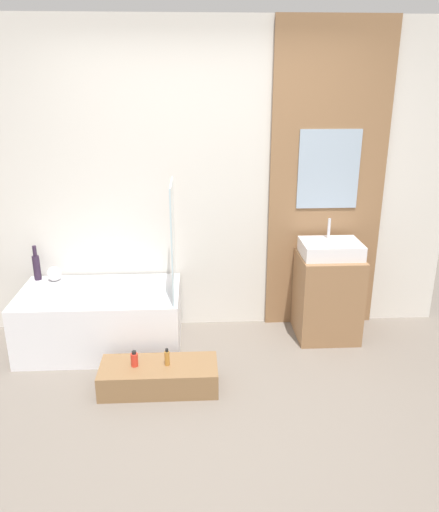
# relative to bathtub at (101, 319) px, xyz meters

# --- Properties ---
(ground_plane) EXTENTS (12.00, 12.00, 0.00)m
(ground_plane) POSITION_rel_bathtub_xyz_m (0.89, -1.16, -0.25)
(ground_plane) COLOR slate
(wall_tiled_back) EXTENTS (4.20, 0.06, 2.60)m
(wall_tiled_back) POSITION_rel_bathtub_xyz_m (0.89, 0.42, 1.05)
(wall_tiled_back) COLOR silver
(wall_tiled_back) RESTS_ON ground_plane
(wall_wood_accent) EXTENTS (0.98, 0.04, 2.60)m
(wall_wood_accent) POSITION_rel_bathtub_xyz_m (1.91, 0.36, 1.05)
(wall_wood_accent) COLOR #8E6642
(wall_wood_accent) RESTS_ON ground_plane
(bathtub) EXTENTS (1.29, 0.73, 0.50)m
(bathtub) POSITION_rel_bathtub_xyz_m (0.00, 0.00, 0.00)
(bathtub) COLOR white
(bathtub) RESTS_ON ground_plane
(glass_shower_screen) EXTENTS (0.01, 0.47, 0.91)m
(glass_shower_screen) POSITION_rel_bathtub_xyz_m (0.62, -0.11, 0.70)
(glass_shower_screen) COLOR silver
(glass_shower_screen) RESTS_ON bathtub
(wooden_step_bench) EXTENTS (0.84, 0.35, 0.19)m
(wooden_step_bench) POSITION_rel_bathtub_xyz_m (0.51, -0.63, -0.16)
(wooden_step_bench) COLOR olive
(wooden_step_bench) RESTS_ON ground_plane
(vanity_cabinet) EXTENTS (0.51, 0.49, 0.74)m
(vanity_cabinet) POSITION_rel_bathtub_xyz_m (1.91, 0.10, 0.12)
(vanity_cabinet) COLOR #8E6642
(vanity_cabinet) RESTS_ON ground_plane
(sink) EXTENTS (0.49, 0.37, 0.29)m
(sink) POSITION_rel_bathtub_xyz_m (1.91, 0.10, 0.54)
(sink) COLOR white
(sink) RESTS_ON vanity_cabinet
(vase_tall_dark) EXTENTS (0.06, 0.06, 0.30)m
(vase_tall_dark) POSITION_rel_bathtub_xyz_m (-0.57, 0.29, 0.37)
(vase_tall_dark) COLOR #2D1E33
(vase_tall_dark) RESTS_ON bathtub
(vase_round_light) EXTENTS (0.12, 0.12, 0.12)m
(vase_round_light) POSITION_rel_bathtub_xyz_m (-0.42, 0.25, 0.31)
(vase_round_light) COLOR white
(vase_round_light) RESTS_ON bathtub
(bottle_soap_primary) EXTENTS (0.05, 0.05, 0.12)m
(bottle_soap_primary) POSITION_rel_bathtub_xyz_m (0.34, -0.63, -0.01)
(bottle_soap_primary) COLOR red
(bottle_soap_primary) RESTS_ON wooden_step_bench
(bottle_soap_secondary) EXTENTS (0.04, 0.04, 0.13)m
(bottle_soap_secondary) POSITION_rel_bathtub_xyz_m (0.57, -0.63, -0.01)
(bottle_soap_secondary) COLOR #B2752D
(bottle_soap_secondary) RESTS_ON wooden_step_bench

